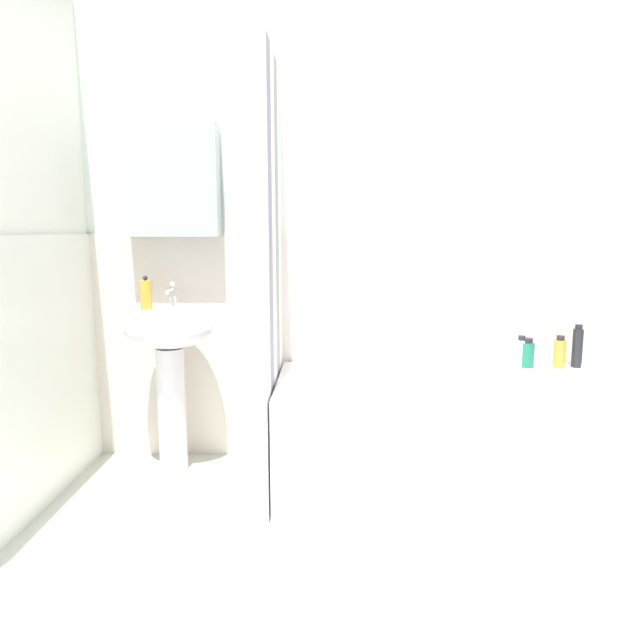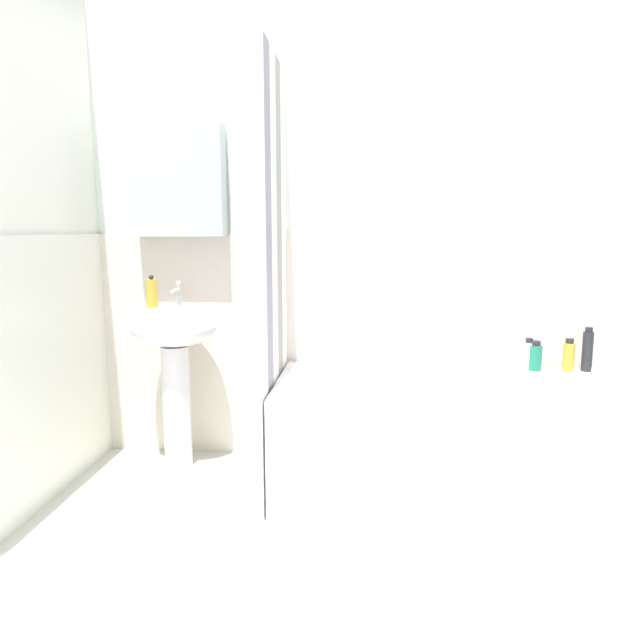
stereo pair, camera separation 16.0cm
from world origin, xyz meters
name	(u,v)px [view 1 (the left image)]	position (x,y,z in m)	size (l,w,h in m)	color
ground_plane	(411,605)	(0.00, 0.00, -0.02)	(4.80, 5.60, 0.04)	beige
wall_back_tiled	(371,246)	(-0.07, 1.26, 1.14)	(3.60, 0.18, 2.40)	silver
sink	(170,353)	(-1.08, 1.03, 0.61)	(0.44, 0.34, 0.84)	white
faucet	(172,294)	(-1.08, 1.11, 0.90)	(0.03, 0.12, 0.12)	silver
soap_dispenser	(146,294)	(-1.18, 1.02, 0.91)	(0.05, 0.05, 0.16)	gold
bathtub	(447,434)	(0.28, 0.85, 0.26)	(1.60, 0.73, 0.53)	white
shower_curtain	(273,279)	(-0.54, 0.85, 1.00)	(0.01, 0.73, 2.00)	white
conditioner_bottle	(577,347)	(0.98, 1.13, 0.63)	(0.05, 0.05, 0.22)	#24262D
shampoo_bottle	(560,353)	(0.89, 1.12, 0.60)	(0.06, 0.06, 0.16)	gold
lotion_bottle	(527,354)	(0.73, 1.13, 0.60)	(0.07, 0.07, 0.15)	#1D7857
body_wash_bottle	(521,352)	(0.70, 1.14, 0.60)	(0.05, 0.05, 0.16)	white
towel_folded	(459,383)	(0.28, 0.66, 0.57)	(0.35, 0.25, 0.09)	silver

